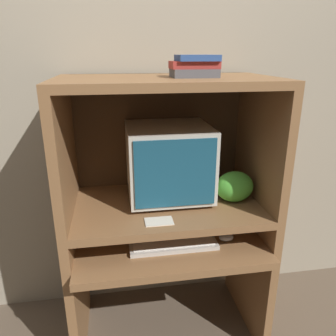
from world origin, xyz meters
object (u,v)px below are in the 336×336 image
object	(u,v)px
keyboard	(173,242)
book_stack	(195,66)
snack_bag	(235,187)
mouse	(226,237)
crt_monitor	(169,161)

from	to	relation	value
keyboard	book_stack	world-z (taller)	book_stack
snack_bag	book_stack	bearing A→B (deg)	178.48
mouse	book_stack	bearing A→B (deg)	145.44
mouse	snack_bag	distance (m)	0.25
crt_monitor	mouse	bearing A→B (deg)	-38.61
crt_monitor	snack_bag	bearing A→B (deg)	-17.74
book_stack	keyboard	bearing A→B (deg)	-137.92
mouse	book_stack	xyz separation A→B (m)	(-0.15, 0.10, 0.79)
crt_monitor	keyboard	bearing A→B (deg)	-93.74
snack_bag	book_stack	xyz separation A→B (m)	(-0.22, 0.01, 0.57)
mouse	snack_bag	world-z (taller)	snack_bag
keyboard	snack_bag	world-z (taller)	snack_bag
snack_bag	crt_monitor	bearing A→B (deg)	162.26
keyboard	mouse	distance (m)	0.26
snack_bag	mouse	bearing A→B (deg)	-122.62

